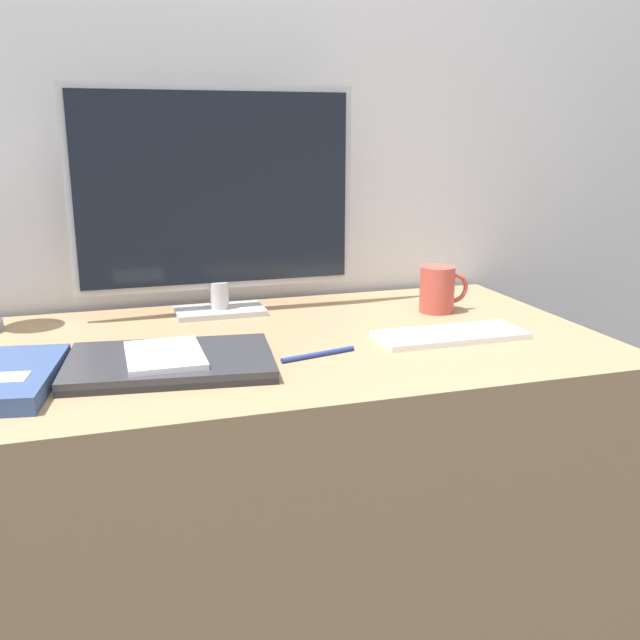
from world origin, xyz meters
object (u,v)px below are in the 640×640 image
(notebook, at_px, (1,379))
(pen, at_px, (318,354))
(keyboard, at_px, (450,335))
(laptop, at_px, (170,362))
(ereader, at_px, (165,355))
(monitor, at_px, (216,196))
(coffee_mug, at_px, (438,289))

(notebook, bearing_deg, pen, 0.09)
(keyboard, height_order, laptop, laptop)
(keyboard, distance_m, ereader, 0.54)
(notebook, bearing_deg, ereader, 1.97)
(ereader, distance_m, notebook, 0.25)
(monitor, relative_size, ereader, 3.51)
(laptop, bearing_deg, keyboard, 2.47)
(monitor, distance_m, keyboard, 0.56)
(laptop, bearing_deg, notebook, -177.11)
(ereader, bearing_deg, monitor, 66.76)
(notebook, xyz_separation_m, pen, (0.51, 0.00, -0.01))
(monitor, xyz_separation_m, keyboard, (0.39, -0.32, -0.25))
(keyboard, distance_m, notebook, 0.79)
(keyboard, xyz_separation_m, notebook, (-0.79, -0.04, 0.01))
(monitor, relative_size, coffee_mug, 5.28)
(monitor, bearing_deg, laptop, -112.22)
(keyboard, relative_size, ereader, 1.71)
(coffee_mug, height_order, pen, coffee_mug)
(monitor, relative_size, laptop, 1.65)
(laptop, relative_size, ereader, 2.13)
(monitor, relative_size, keyboard, 2.06)
(monitor, height_order, ereader, monitor)
(keyboard, bearing_deg, notebook, -177.39)
(laptop, relative_size, coffee_mug, 3.21)
(ereader, xyz_separation_m, notebook, (-0.25, -0.01, -0.01))
(ereader, bearing_deg, coffee_mug, 20.11)
(keyboard, distance_m, laptop, 0.53)
(ereader, xyz_separation_m, pen, (0.26, -0.01, -0.02))
(keyboard, bearing_deg, monitor, 140.25)
(monitor, xyz_separation_m, notebook, (-0.40, -0.36, -0.24))
(monitor, bearing_deg, keyboard, -39.75)
(keyboard, xyz_separation_m, pen, (-0.28, -0.04, -0.00))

